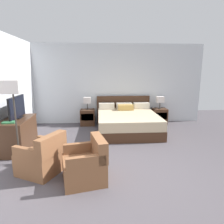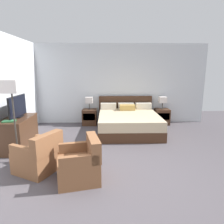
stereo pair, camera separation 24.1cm
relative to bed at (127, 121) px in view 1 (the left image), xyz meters
The scene contains 14 objects.
ground_plane 2.81m from the bed, 99.17° to the right, with size 11.40×11.40×0.00m, color #4C474C.
wall_back 1.58m from the bed, 112.63° to the left, with size 6.48×0.06×2.75m, color silver.
wall_left 3.49m from the bed, 159.57° to the right, with size 0.06×5.60×2.75m, color silver.
bed is the anchor object (origin of this frame).
nightstand_left 1.47m from the bed, 148.88° to the left, with size 0.49×0.43×0.54m.
nightstand_right 1.47m from the bed, 31.13° to the left, with size 0.49×0.43×0.54m.
table_lamp_left 1.57m from the bed, 148.83° to the left, with size 0.24×0.24×0.43m.
table_lamp_right 1.57m from the bed, 31.18° to the left, with size 0.24×0.24×0.43m.
dresser 3.09m from the bed, 154.35° to the right, with size 0.57×1.14×0.76m.
tv 3.13m from the bed, 155.76° to the right, with size 0.18×0.89×0.52m.
book_red_cover 3.31m from the bed, 148.65° to the right, with size 0.26×0.18×0.03m, color #2D7042.
armchair_by_window 3.13m from the bed, 128.02° to the right, with size 0.92×0.92×0.76m.
armchair_companion 3.00m from the bed, 111.69° to the right, with size 0.82×0.81×0.76m.
floor_lamp 3.44m from the bed, 140.44° to the right, with size 0.36×0.36×1.69m.
Camera 1 is at (-0.44, -3.20, 1.88)m, focal length 32.00 mm.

